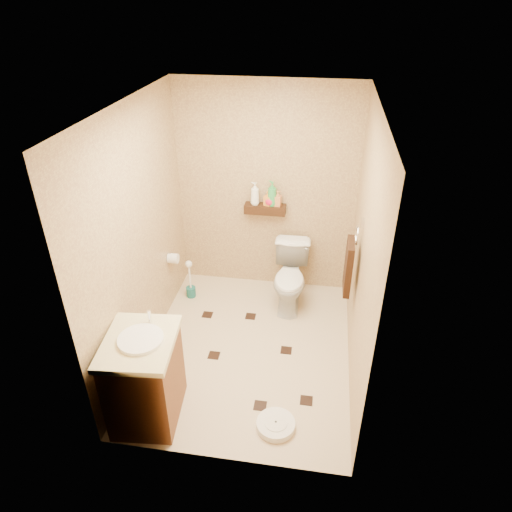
# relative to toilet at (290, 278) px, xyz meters

# --- Properties ---
(ground) EXTENTS (2.50, 2.50, 0.00)m
(ground) POSITION_rel_toilet_xyz_m (-0.34, -0.83, -0.35)
(ground) COLOR beige
(ground) RESTS_ON ground
(wall_back) EXTENTS (2.00, 0.04, 2.40)m
(wall_back) POSITION_rel_toilet_xyz_m (-0.34, 0.42, 0.85)
(wall_back) COLOR tan
(wall_back) RESTS_ON ground
(wall_front) EXTENTS (2.00, 0.04, 2.40)m
(wall_front) POSITION_rel_toilet_xyz_m (-0.34, -2.08, 0.85)
(wall_front) COLOR tan
(wall_front) RESTS_ON ground
(wall_left) EXTENTS (0.04, 2.50, 2.40)m
(wall_left) POSITION_rel_toilet_xyz_m (-1.34, -0.83, 0.85)
(wall_left) COLOR tan
(wall_left) RESTS_ON ground
(wall_right) EXTENTS (0.04, 2.50, 2.40)m
(wall_right) POSITION_rel_toilet_xyz_m (0.66, -0.83, 0.85)
(wall_right) COLOR tan
(wall_right) RESTS_ON ground
(ceiling) EXTENTS (2.00, 2.50, 0.02)m
(ceiling) POSITION_rel_toilet_xyz_m (-0.34, -0.83, 2.05)
(ceiling) COLOR white
(ceiling) RESTS_ON wall_back
(wall_shelf) EXTENTS (0.46, 0.14, 0.10)m
(wall_shelf) POSITION_rel_toilet_xyz_m (-0.34, 0.34, 0.67)
(wall_shelf) COLOR #3C1E10
(wall_shelf) RESTS_ON wall_back
(floor_accents) EXTENTS (1.28, 1.33, 0.01)m
(floor_accents) POSITION_rel_toilet_xyz_m (-0.29, -0.89, -0.35)
(floor_accents) COLOR black
(floor_accents) RESTS_ON ground
(toilet) EXTENTS (0.42, 0.71, 0.71)m
(toilet) POSITION_rel_toilet_xyz_m (0.00, 0.00, 0.00)
(toilet) COLOR white
(toilet) RESTS_ON ground
(vanity) EXTENTS (0.61, 0.71, 0.94)m
(vanity) POSITION_rel_toilet_xyz_m (-1.04, -1.74, 0.07)
(vanity) COLOR brown
(vanity) RESTS_ON ground
(bathroom_scale) EXTENTS (0.35, 0.35, 0.07)m
(bathroom_scale) POSITION_rel_toilet_xyz_m (0.04, -1.73, -0.32)
(bathroom_scale) COLOR white
(bathroom_scale) RESTS_ON ground
(toilet_brush) EXTENTS (0.11, 0.11, 0.49)m
(toilet_brush) POSITION_rel_toilet_xyz_m (-1.16, -0.03, -0.18)
(toilet_brush) COLOR #186260
(toilet_brush) RESTS_ON ground
(towel_ring) EXTENTS (0.12, 0.30, 0.76)m
(towel_ring) POSITION_rel_toilet_xyz_m (0.57, -0.58, 0.59)
(towel_ring) COLOR silver
(towel_ring) RESTS_ON wall_right
(toilet_paper) EXTENTS (0.12, 0.11, 0.12)m
(toilet_paper) POSITION_rel_toilet_xyz_m (-1.28, -0.18, 0.25)
(toilet_paper) COLOR white
(toilet_paper) RESTS_ON wall_left
(bottle_a) EXTENTS (0.12, 0.12, 0.26)m
(bottle_a) POSITION_rel_toilet_xyz_m (-0.45, 0.34, 0.84)
(bottle_a) COLOR white
(bottle_a) RESTS_ON wall_shelf
(bottle_b) EXTENTS (0.10, 0.10, 0.17)m
(bottle_b) POSITION_rel_toilet_xyz_m (-0.31, 0.34, 0.80)
(bottle_b) COLOR orange
(bottle_b) RESTS_ON wall_shelf
(bottle_c) EXTENTS (0.15, 0.15, 0.15)m
(bottle_c) POSITION_rel_toilet_xyz_m (-0.28, 0.34, 0.79)
(bottle_c) COLOR #ED1B4A
(bottle_c) RESTS_ON wall_shelf
(bottle_d) EXTENTS (0.15, 0.15, 0.28)m
(bottle_d) POSITION_rel_toilet_xyz_m (-0.26, 0.34, 0.86)
(bottle_d) COLOR green
(bottle_d) RESTS_ON wall_shelf
(bottle_e) EXTENTS (0.09, 0.09, 0.18)m
(bottle_e) POSITION_rel_toilet_xyz_m (-0.20, 0.34, 0.80)
(bottle_e) COLOR #DB8249
(bottle_e) RESTS_ON wall_shelf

